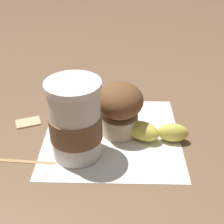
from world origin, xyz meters
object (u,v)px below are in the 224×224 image
at_px(coffee_cup, 75,121).
at_px(muffin, 120,107).
at_px(banana, 131,124).
at_px(sugar_packet, 28,122).

relative_size(coffee_cup, muffin, 1.35).
relative_size(banana, sugar_packet, 4.13).
bearing_deg(banana, sugar_packet, 85.72).
bearing_deg(muffin, coffee_cup, 134.32).
distance_m(muffin, banana, 0.05).
xyz_separation_m(banana, sugar_packet, (0.02, 0.22, -0.02)).
bearing_deg(sugar_packet, coffee_cup, -126.03).
relative_size(coffee_cup, sugar_packet, 2.91).
bearing_deg(muffin, sugar_packet, 84.82).
height_order(banana, sugar_packet, banana).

